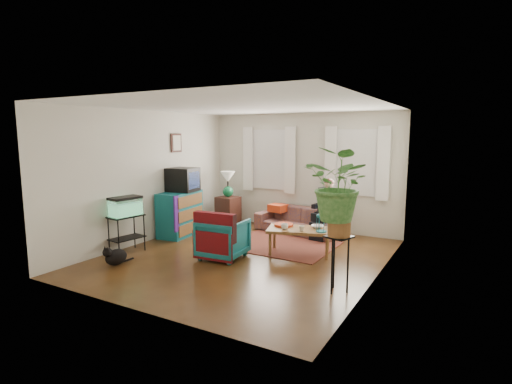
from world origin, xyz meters
The scene contains 31 objects.
floor centered at (0.00, 0.00, 0.00)m, with size 4.50×5.00×0.01m, color #4F2B14.
ceiling centered at (0.00, 0.00, 2.60)m, with size 4.50×5.00×0.01m, color white.
wall_back centered at (0.00, 2.50, 1.30)m, with size 4.50×0.01×2.60m, color silver.
wall_front centered at (0.00, -2.50, 1.30)m, with size 4.50×0.01×2.60m, color silver.
wall_left centered at (-2.25, 0.00, 1.30)m, with size 0.01×5.00×2.60m, color silver.
wall_right centered at (2.25, 0.00, 1.30)m, with size 0.01×5.00×2.60m, color silver.
window_left centered at (-0.80, 2.48, 1.55)m, with size 1.08×0.04×1.38m, color white.
window_right centered at (1.25, 2.48, 1.55)m, with size 1.08×0.04×1.38m, color white.
curtains_left centered at (-0.80, 2.40, 1.55)m, with size 1.36×0.06×1.50m, color white.
curtains_right centered at (1.25, 2.40, 1.55)m, with size 1.36×0.06×1.50m, color white.
picture_frame centered at (-2.21, 0.85, 1.95)m, with size 0.04×0.32×0.40m, color #3D2616.
area_rug centered at (0.22, 0.98, 0.01)m, with size 2.00×1.60×0.01m, color brown.
sofa centered at (0.12, 2.05, 0.37)m, with size 1.88×0.74×0.74m, color brown.
seated_person centered at (0.79, 1.94, 0.56)m, with size 0.47×0.58×1.12m, color black, non-canonical shape.
side_table centered at (-1.65, 1.97, 0.33)m, with size 0.46×0.46×0.67m, color #382215.
table_lamp centered at (-1.65, 1.97, 0.96)m, with size 0.34×0.34×0.61m, color white, non-canonical shape.
dresser centered at (-1.99, 0.64, 0.47)m, with size 0.52×1.04×0.93m, color #136973.
crt_tv centered at (-1.98, 0.74, 1.18)m, with size 0.57×0.52×0.50m, color black.
aquarium_stand centered at (-2.00, -0.83, 0.34)m, with size 0.34×0.61×0.68m, color black.
aquarium centered at (-2.00, -0.83, 0.86)m, with size 0.30×0.55×0.36m, color #7FD899.
black_cat centered at (-1.59, -1.44, 0.17)m, with size 0.26×0.40×0.34m, color black.
armchair centered at (-0.30, -0.23, 0.38)m, with size 0.73×0.69×0.75m, color #105B62.
serape_throw centered at (-0.28, -0.52, 0.53)m, with size 0.76×0.17×0.62m, color #9E0A0A.
coffee_table centered at (0.77, 0.62, 0.23)m, with size 1.13×0.62×0.47m, color olive.
cup_a centered at (0.56, 0.45, 0.52)m, with size 0.13×0.13×0.10m, color white.
cup_b centered at (0.87, 0.46, 0.52)m, with size 0.10×0.10×0.10m, color beige.
bowl centered at (1.03, 0.81, 0.49)m, with size 0.22×0.22×0.06m, color white.
snack_tray centered at (0.43, 0.67, 0.49)m, with size 0.35×0.35×0.04m, color #B21414.
birdcage centered at (1.19, 0.59, 0.63)m, with size 0.18×0.18×0.33m, color #115B6B, non-canonical shape.
plant_stand centered at (1.91, -0.72, 0.39)m, with size 0.33×0.33×0.78m, color black.
potted_plant centered at (1.91, -0.72, 1.32)m, with size 0.89×0.77×0.99m, color #599947.
Camera 1 is at (3.51, -5.80, 2.13)m, focal length 28.00 mm.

